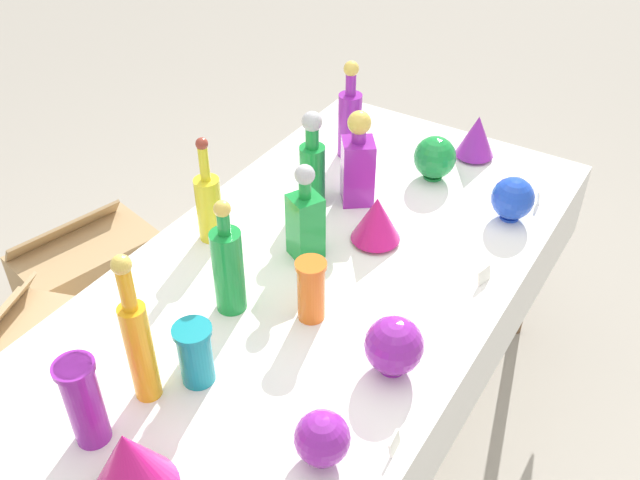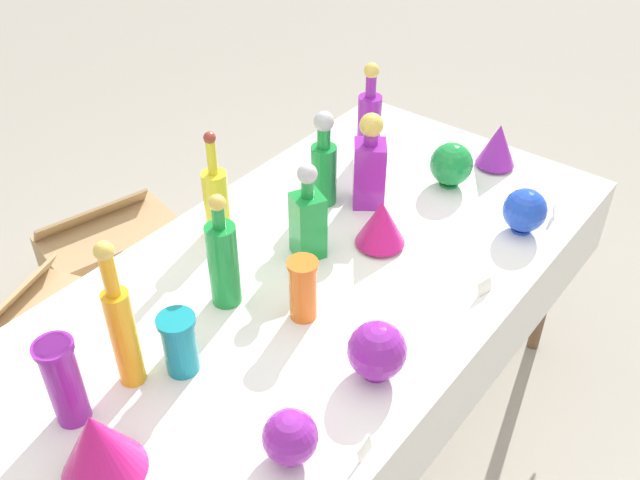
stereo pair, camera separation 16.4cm
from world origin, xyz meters
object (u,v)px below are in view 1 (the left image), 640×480
Objects in this scene: slender_vase_0 at (195,352)px; cardboard_box_behind_right at (90,271)px; square_decanter_1 at (305,219)px; round_bowl_3 at (394,346)px; slender_vase_1 at (311,288)px; round_bowl_2 at (435,157)px; tall_bottle_0 at (138,342)px; fluted_vase_0 at (477,136)px; round_bowl_1 at (513,198)px; cardboard_box_behind_left at (31,379)px; tall_bottle_2 at (312,165)px; round_bowl_0 at (322,438)px; tall_bottle_3 at (350,119)px; fluted_vase_2 at (376,219)px; tall_bottle_4 at (228,267)px; fluted_vase_1 at (129,463)px; slender_vase_2 at (83,400)px; tall_bottle_1 at (209,204)px; square_decanter_0 at (358,163)px.

slender_vase_0 is 1.49m from cardboard_box_behind_right.
round_bowl_3 is at bearing -121.96° from square_decanter_1.
slender_vase_1 reaches higher than round_bowl_2.
tall_bottle_0 is 2.58× the size of fluted_vase_0.
round_bowl_1 reaches higher than cardboard_box_behind_left.
tall_bottle_2 is 2.49× the size of round_bowl_0.
slender_vase_1 is at bearing 177.05° from fluted_vase_0.
tall_bottle_3 reaches higher than fluted_vase_2.
tall_bottle_0 is at bearing 170.56° from fluted_vase_0.
tall_bottle_3 is 0.65× the size of cardboard_box_behind_left.
tall_bottle_2 is 0.43m from round_bowl_2.
tall_bottle_4 is 0.63× the size of cardboard_box_behind_left.
round_bowl_0 is (0.27, -0.28, -0.03)m from fluted_vase_1.
square_decanter_1 is at bearing -59.28° from cardboard_box_behind_left.
slender_vase_2 is 0.96m from fluted_vase_2.
tall_bottle_0 is 2.21× the size of fluted_vase_1.
round_bowl_0 is at bearing 178.33° from round_bowl_3.
tall_bottle_2 is (0.32, -0.15, 0.02)m from tall_bottle_1.
fluted_vase_1 is 1.36m from round_bowl_1.
tall_bottle_0 reaches higher than fluted_vase_0.
fluted_vase_0 is at bearing -7.12° from slender_vase_0.
fluted_vase_1 is at bearing -167.52° from tall_bottle_3.
round_bowl_1 is at bearing -13.12° from fluted_vase_1.
fluted_vase_2 is (0.69, -0.10, -0.01)m from slender_vase_0.
tall_bottle_4 is (-0.53, -0.08, 0.00)m from tall_bottle_2.
round_bowl_1 is at bearing -1.66° from round_bowl_3.
tall_bottle_3 is at bearing 8.78° from tall_bottle_2.
slender_vase_0 reaches higher than round_bowl_0.
tall_bottle_3 is at bearing 11.40° from slender_vase_0.
slender_vase_0 reaches higher than cardboard_box_behind_left.
fluted_vase_0 is at bearing -9.44° from tall_bottle_0.
round_bowl_1 is at bearing -51.90° from tall_bottle_1.
cardboard_box_behind_left is at bearing -150.36° from cardboard_box_behind_right.
square_decanter_1 is 0.59m from round_bowl_2.
slender_vase_0 reaches higher than fluted_vase_0.
square_decanter_1 reaches higher than round_bowl_1.
fluted_vase_2 is at bearing 137.47° from round_bowl_1.
square_decanter_0 is at bearing 17.43° from slender_vase_1.
round_bowl_3 is (-0.26, -0.42, -0.05)m from square_decanter_1.
square_decanter_0 is 1.10m from slender_vase_2.
square_decanter_0 is 0.98m from round_bowl_0.
round_bowl_3 is (-0.58, -0.43, -0.06)m from square_decanter_0.
fluted_vase_2 is (0.94, -0.19, -0.04)m from slender_vase_2.
round_bowl_2 is (0.86, -0.18, -0.06)m from tall_bottle_4.
round_bowl_3 is (0.31, -0.01, 0.01)m from round_bowl_0.
cardboard_box_behind_right is at bearing 62.84° from slender_vase_0.
fluted_vase_0 is at bearing -13.26° from tall_bottle_4.
round_bowl_3 is at bearing -1.67° from round_bowl_0.
slender_vase_2 reaches higher than slender_vase_0.
cardboard_box_behind_left is at bearing 104.14° from tall_bottle_4.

